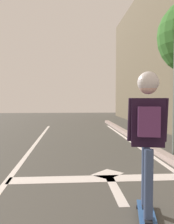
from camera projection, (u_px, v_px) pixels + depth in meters
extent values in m
cube|color=silver|center=(101.00, 178.00, 4.73)|extent=(3.54, 0.40, 0.01)
cube|color=silver|center=(115.00, 189.00, 4.17)|extent=(0.16, 1.40, 0.01)
cube|color=silver|center=(108.00, 174.00, 5.02)|extent=(0.71, 0.71, 0.01)
cube|color=#2E5794|center=(146.00, 213.00, 3.14)|extent=(0.38, 0.84, 0.02)
cube|color=#B2B2B7|center=(145.00, 205.00, 3.41)|extent=(0.17, 0.09, 0.01)
cylinder|color=#22232F|center=(137.00, 207.00, 3.43)|extent=(0.04, 0.05, 0.05)
cylinder|color=#22232F|center=(152.00, 208.00, 3.40)|extent=(0.04, 0.05, 0.05)
cylinder|color=#3B4B70|center=(146.00, 175.00, 3.32)|extent=(0.11, 0.11, 0.86)
cube|color=black|center=(145.00, 205.00, 3.34)|extent=(0.14, 0.25, 0.03)
cylinder|color=#3B4B70|center=(148.00, 185.00, 2.92)|extent=(0.11, 0.11, 0.86)
cube|color=black|center=(148.00, 219.00, 2.94)|extent=(0.14, 0.25, 0.03)
cube|color=black|center=(148.00, 122.00, 3.08)|extent=(0.43, 0.27, 0.61)
cylinder|color=black|center=(131.00, 120.00, 3.14)|extent=(0.07, 0.13, 0.56)
cylinder|color=black|center=(165.00, 120.00, 3.08)|extent=(0.07, 0.12, 0.56)
sphere|color=beige|center=(148.00, 85.00, 3.05)|extent=(0.24, 0.24, 0.24)
sphere|color=silver|center=(148.00, 82.00, 3.05)|extent=(0.27, 0.27, 0.27)
cube|color=#5D2D5C|center=(149.00, 122.00, 2.94)|extent=(0.28, 0.19, 0.36)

